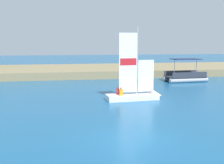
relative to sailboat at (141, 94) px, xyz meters
name	(u,v)px	position (x,y,z in m)	size (l,w,h in m)	color
ground_plane	(132,140)	(-3.37, -10.05, -0.43)	(200.00, 200.00, 0.00)	#195684
shore_bank	(83,71)	(-3.37, 21.17, 0.09)	(80.00, 14.62, 1.04)	#897A56
sailboat	(141,94)	(0.00, 0.00, 0.00)	(5.16, 1.95, 6.82)	white
pontoon_boat	(185,76)	(8.70, 9.92, 0.26)	(5.32, 2.83, 2.90)	#B2B2B7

